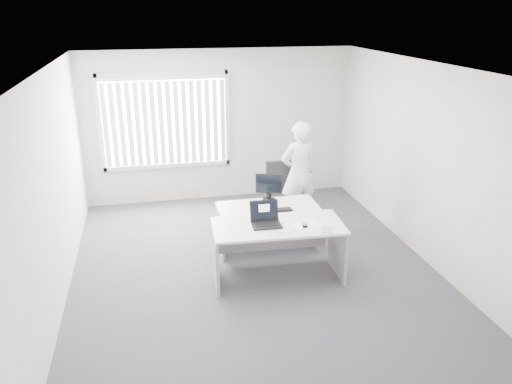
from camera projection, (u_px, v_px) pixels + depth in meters
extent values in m
plane|color=#504F56|center=(255.00, 270.00, 7.03)|extent=(6.00, 6.00, 0.00)
cube|color=beige|center=(220.00, 126.00, 9.29)|extent=(5.00, 0.02, 2.80)
cube|color=beige|center=(339.00, 300.00, 3.80)|extent=(5.00, 0.02, 2.80)
cube|color=beige|center=(53.00, 191.00, 6.03)|extent=(0.02, 6.00, 2.80)
cube|color=beige|center=(427.00, 164.00, 7.05)|extent=(0.02, 6.00, 2.80)
cube|color=white|center=(254.00, 67.00, 6.05)|extent=(5.00, 6.00, 0.02)
cube|color=beige|center=(165.00, 121.00, 8.99)|extent=(2.32, 0.06, 1.76)
cube|color=silver|center=(278.00, 226.00, 6.59)|extent=(1.77, 0.91, 0.03)
cube|color=#9F9EA1|center=(215.00, 257.00, 6.60)|extent=(0.08, 0.75, 0.76)
cube|color=#9F9EA1|center=(338.00, 248.00, 6.86)|extent=(0.08, 0.75, 0.76)
cube|color=silver|center=(268.00, 207.00, 7.48)|extent=(1.50, 0.71, 0.03)
cube|color=#9F9EA1|center=(220.00, 232.00, 7.45)|extent=(0.04, 0.65, 0.66)
cube|color=#9F9EA1|center=(313.00, 224.00, 7.74)|extent=(0.04, 0.65, 0.66)
cylinder|color=black|center=(280.00, 221.00, 8.56)|extent=(0.64, 0.64, 0.08)
cylinder|color=black|center=(280.00, 211.00, 8.49)|extent=(0.07, 0.07, 0.46)
cube|color=black|center=(280.00, 198.00, 8.41)|extent=(0.49, 0.49, 0.07)
cube|color=black|center=(278.00, 176.00, 8.50)|extent=(0.44, 0.09, 0.55)
imported|color=white|center=(299.00, 174.00, 8.30)|extent=(0.71, 0.53, 1.77)
cube|color=white|center=(305.00, 224.00, 6.59)|extent=(0.35, 0.26, 0.00)
cube|color=silver|center=(327.00, 230.00, 6.43)|extent=(0.20, 0.23, 0.01)
cube|color=black|center=(277.00, 210.00, 7.30)|extent=(0.43, 0.15, 0.02)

